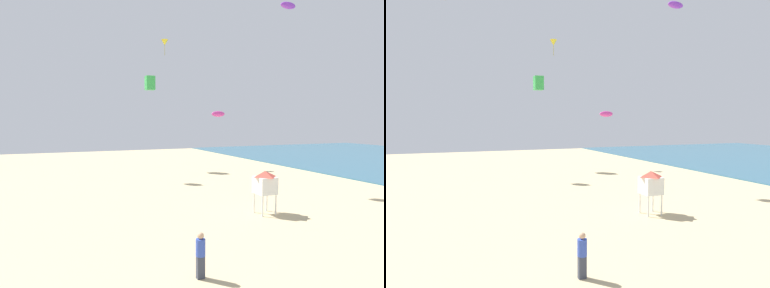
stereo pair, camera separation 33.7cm
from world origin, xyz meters
TOP-DOWN VIEW (x-y plane):
  - kite_flyer at (2.13, 8.05)m, footprint 0.34×0.34m
  - lifeguard_stand at (8.99, 14.26)m, footprint 1.10×1.10m
  - kite_purple_parafoil at (13.98, 18.91)m, footprint 1.32×0.37m
  - kite_magenta_parafoil at (12.83, 28.03)m, footprint 1.43×0.40m
  - kite_yellow_delta at (10.54, 37.89)m, footprint 0.83×0.83m
  - kite_green_box at (7.95, 35.31)m, footprint 0.99×0.99m

SIDE VIEW (x-z plane):
  - kite_flyer at x=2.13m, z-range 0.10..1.74m
  - lifeguard_stand at x=8.99m, z-range 0.56..3.11m
  - kite_magenta_parafoil at x=12.83m, z-range 5.84..6.40m
  - kite_green_box at x=7.95m, z-range 8.89..10.44m
  - kite_purple_parafoil at x=13.98m, z-range 13.73..14.24m
  - kite_yellow_delta at x=10.54m, z-range 13.91..15.81m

